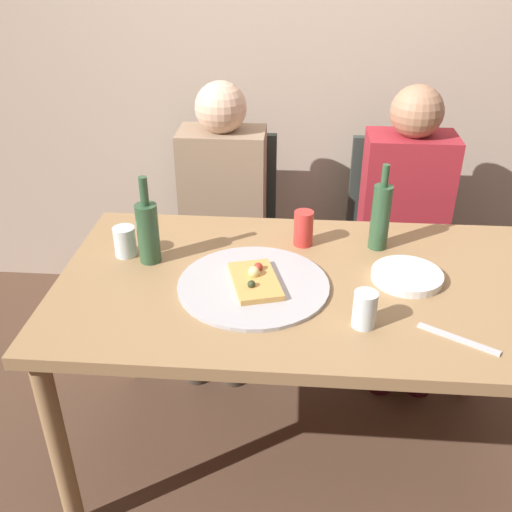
# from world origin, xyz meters

# --- Properties ---
(ground_plane) EXTENTS (8.00, 8.00, 0.00)m
(ground_plane) POSITION_xyz_m (0.00, 0.00, 0.00)
(ground_plane) COLOR #513828
(back_wall) EXTENTS (6.00, 0.10, 2.60)m
(back_wall) POSITION_xyz_m (0.00, 1.19, 1.30)
(back_wall) COLOR #BCA893
(back_wall) RESTS_ON ground_plane
(dining_table) EXTENTS (1.52, 0.86, 0.75)m
(dining_table) POSITION_xyz_m (0.00, 0.00, 0.67)
(dining_table) COLOR #99754C
(dining_table) RESTS_ON ground_plane
(pizza_tray) EXTENTS (0.46, 0.46, 0.01)m
(pizza_tray) POSITION_xyz_m (-0.15, -0.05, 0.75)
(pizza_tray) COLOR #ADADB2
(pizza_tray) RESTS_ON dining_table
(pizza_slice_last) EXTENTS (0.19, 0.25, 0.05)m
(pizza_slice_last) POSITION_xyz_m (-0.14, -0.04, 0.77)
(pizza_slice_last) COLOR tan
(pizza_slice_last) RESTS_ON pizza_tray
(wine_bottle) EXTENTS (0.06, 0.06, 0.30)m
(wine_bottle) POSITION_xyz_m (0.25, 0.24, 0.86)
(wine_bottle) COLOR #2D5133
(wine_bottle) RESTS_ON dining_table
(beer_bottle) EXTENTS (0.07, 0.07, 0.29)m
(beer_bottle) POSITION_xyz_m (-0.50, 0.09, 0.86)
(beer_bottle) COLOR #2D5133
(beer_bottle) RESTS_ON dining_table
(tumbler_near) EXTENTS (0.07, 0.07, 0.11)m
(tumbler_near) POSITION_xyz_m (0.17, -0.22, 0.80)
(tumbler_near) COLOR silver
(tumbler_near) RESTS_ON dining_table
(tumbler_far) EXTENTS (0.07, 0.07, 0.10)m
(tumbler_far) POSITION_xyz_m (-0.59, 0.12, 0.80)
(tumbler_far) COLOR silver
(tumbler_far) RESTS_ON dining_table
(soda_can) EXTENTS (0.07, 0.07, 0.12)m
(soda_can) POSITION_xyz_m (-0.00, 0.24, 0.81)
(soda_can) COLOR red
(soda_can) RESTS_ON dining_table
(plate_stack) EXTENTS (0.22, 0.22, 0.02)m
(plate_stack) POSITION_xyz_m (0.32, 0.03, 0.76)
(plate_stack) COLOR white
(plate_stack) RESTS_ON dining_table
(table_knife) EXTENTS (0.20, 0.13, 0.01)m
(table_knife) POSITION_xyz_m (0.41, -0.26, 0.75)
(table_knife) COLOR #B7B7BC
(table_knife) RESTS_ON dining_table
(chair_left) EXTENTS (0.44, 0.44, 0.90)m
(chair_left) POSITION_xyz_m (-0.34, 0.83, 0.51)
(chair_left) COLOR #2D3833
(chair_left) RESTS_ON ground_plane
(chair_right) EXTENTS (0.44, 0.44, 0.90)m
(chair_right) POSITION_xyz_m (0.43, 0.83, 0.51)
(chair_right) COLOR #2D3833
(chair_right) RESTS_ON ground_plane
(guest_in_sweater) EXTENTS (0.36, 0.56, 1.17)m
(guest_in_sweater) POSITION_xyz_m (-0.34, 0.68, 0.64)
(guest_in_sweater) COLOR #937A60
(guest_in_sweater) RESTS_ON ground_plane
(guest_in_beanie) EXTENTS (0.36, 0.56, 1.17)m
(guest_in_beanie) POSITION_xyz_m (0.43, 0.68, 0.64)
(guest_in_beanie) COLOR maroon
(guest_in_beanie) RESTS_ON ground_plane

